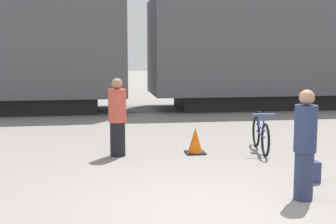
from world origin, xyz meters
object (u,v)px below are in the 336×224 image
Objects in this scene: bicycle_blue at (261,135)px; person_in_red at (117,118)px; backpack at (310,172)px; traffic_cone at (195,141)px; freight_train at (138,31)px; person_in_navy at (305,145)px.

person_in_red reaches higher than bicycle_blue.
backpack is 2.75m from traffic_cone.
freight_train is at bearing 173.02° from person_in_red.
bicycle_blue is (1.94, -7.22, -2.42)m from freight_train.
person_in_navy is at bearing -81.97° from freight_train.
backpack is (1.96, -9.54, -2.62)m from freight_train.
person_in_navy is at bearing -73.79° from traffic_cone.
bicycle_blue is 2.98× the size of traffic_cone.
person_in_red is at bearing -98.39° from freight_train.
freight_train is 7.86m from bicycle_blue.
backpack is (0.02, -2.33, -0.19)m from bicycle_blue.
backpack is at bearing -58.81° from traffic_cone.
traffic_cone is (-1.40, 0.02, -0.11)m from bicycle_blue.
traffic_cone reaches higher than backpack.
bicycle_blue is 1.41m from traffic_cone.
person_in_navy is 1.01× the size of person_in_red.
bicycle_blue is 2.34m from backpack.
traffic_cone is at bearing -85.70° from freight_train.
traffic_cone is (1.60, -0.02, -0.53)m from person_in_red.
person_in_navy is 4.07m from person_in_red.
person_in_navy is 2.89× the size of traffic_cone.
person_in_navy reaches higher than traffic_cone.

